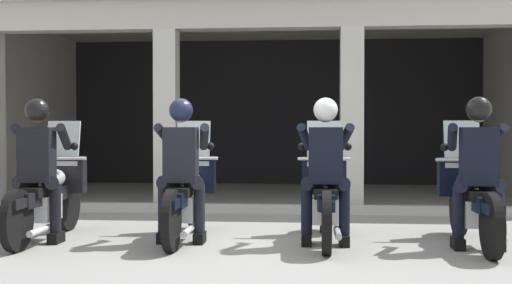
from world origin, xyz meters
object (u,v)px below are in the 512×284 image
Objects in this scene: motorcycle_far_left at (49,195)px; police_officer_far_left at (38,157)px; police_officer_center_right at (325,158)px; police_officer_far_right at (478,159)px; motorcycle_center_right at (325,196)px; motorcycle_far_right at (471,199)px; motorcycle_center_left at (187,195)px; police_officer_center_left at (181,158)px.

motorcycle_far_left is 1.29× the size of police_officer_far_left.
motorcycle_far_left is 1.29× the size of police_officer_center_right.
police_officer_center_right and police_officer_far_right have the same top height.
motorcycle_center_right is 1.57m from motorcycle_far_right.
police_officer_far_right is at bearing -22.19° from motorcycle_center_right.
police_officer_center_right is 0.78× the size of motorcycle_far_right.
motorcycle_center_left is at bearing 2.48° from police_officer_far_left.
motorcycle_far_right is at bearing -12.20° from motorcycle_far_left.
motorcycle_center_right is at bearing -5.93° from police_officer_center_left.
police_officer_center_left reaches higher than motorcycle_far_left.
motorcycle_center_left is at bearing 168.49° from motorcycle_far_right.
police_officer_center_right is at bearing 167.01° from police_officer_far_right.
motorcycle_far_right is 1.29× the size of police_officer_far_right.
police_officer_center_left is at bearing -17.90° from motorcycle_far_left.
police_officer_center_left is at bearing 168.49° from police_officer_far_right.
motorcycle_far_left is 1.00× the size of motorcycle_center_left.
motorcycle_center_left is at bearing -7.56° from motorcycle_far_left.
motorcycle_far_left is 3.14m from motorcycle_center_right.
police_officer_center_right is (3.14, 0.10, 0.00)m from police_officer_far_left.
police_officer_center_right is at bearing -16.20° from police_officer_center_left.
police_officer_center_left and police_officer_far_right have the same top height.
police_officer_center_left is 3.14m from police_officer_far_right.
police_officer_far_left is 4.70m from police_officer_far_right.
motorcycle_center_left is 1.66m from police_officer_center_right.
police_officer_far_right is at bearing -17.69° from police_officer_center_left.
police_officer_center_left is at bearing 170.87° from police_officer_center_right.
motorcycle_center_left is 1.29× the size of police_officer_center_left.
police_officer_center_right is (3.13, -0.19, 0.44)m from motorcycle_far_left.
police_officer_far_right is (-0.00, -0.28, 0.44)m from motorcycle_far_right.
motorcycle_far_left is at bearing 77.65° from police_officer_far_left.
police_officer_far_left is 1.00× the size of police_officer_center_left.
police_officer_center_right reaches higher than motorcycle_center_right.
police_officer_far_left is 0.78× the size of motorcycle_center_right.
police_officer_center_left is 0.78× the size of motorcycle_far_right.
motorcycle_center_right is 1.29× the size of police_officer_far_right.
motorcycle_center_left is 1.00× the size of motorcycle_center_right.
police_officer_far_right is (3.13, -0.42, 0.44)m from motorcycle_center_left.
police_officer_center_right is at bearing -98.44° from motorcycle_center_right.
motorcycle_center_right is (3.14, 0.10, 0.00)m from motorcycle_far_left.
police_officer_far_right is at bearing -15.65° from motorcycle_far_left.
police_officer_center_left is 1.65m from motorcycle_center_right.
motorcycle_center_left is at bearing 74.48° from police_officer_center_left.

